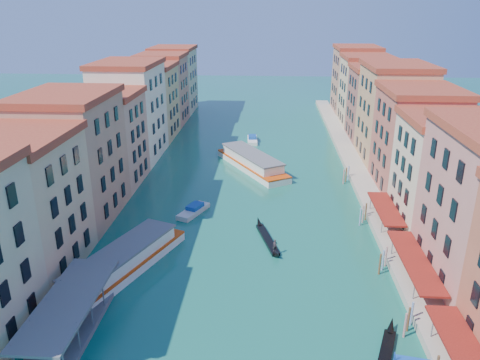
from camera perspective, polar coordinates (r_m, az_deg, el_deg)
The scene contains 13 objects.
left_bank_palazzos at distance 99.37m, azimuth -14.21°, elevation 6.99°, with size 12.80×128.40×21.00m.
right_bank_palazzos at distance 98.38m, azimuth 18.91°, elevation 6.39°, with size 12.80×128.40×21.00m.
quay at distance 99.14m, azimuth 13.84°, elevation 1.44°, with size 4.00×140.00×1.00m, color #B0A78E.
restaurant_awnings at distance 60.80m, azimuth 20.66°, elevation -9.41°, with size 3.20×44.55×3.12m.
vaporetto_stop at distance 53.78m, azimuth -19.93°, elevation -15.51°, with size 5.40×16.40×3.65m.
mooring_poles_right at distance 65.67m, azimuth 16.50°, elevation -8.24°, with size 1.44×54.24×3.20m.
mooring_poles_left at distance 54.85m, azimuth -22.40°, elevation -15.28°, with size 0.24×8.24×3.20m.
vaporetto_near at distance 61.99m, azimuth -14.14°, elevation -9.66°, with size 12.61×22.03×3.23m.
vaporetto_far at distance 96.90m, azimuth 1.45°, elevation 2.25°, with size 16.06×22.27×3.39m.
gondola_fore at distance 68.10m, azimuth 3.37°, elevation -7.12°, with size 4.17×11.90×2.42m.
gondola_far at distance 94.86m, azimuth 4.33°, elevation 1.02°, with size 2.88×11.75×1.67m.
motorboat_mid at distance 76.89m, azimuth -5.66°, elevation -3.67°, with size 4.75×7.23×1.44m.
motorboat_far at distance 116.69m, azimuth 1.51°, elevation 4.96°, with size 2.76×7.43×1.51m.
Camera 1 is at (4.26, -27.30, 32.05)m, focal length 35.00 mm.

